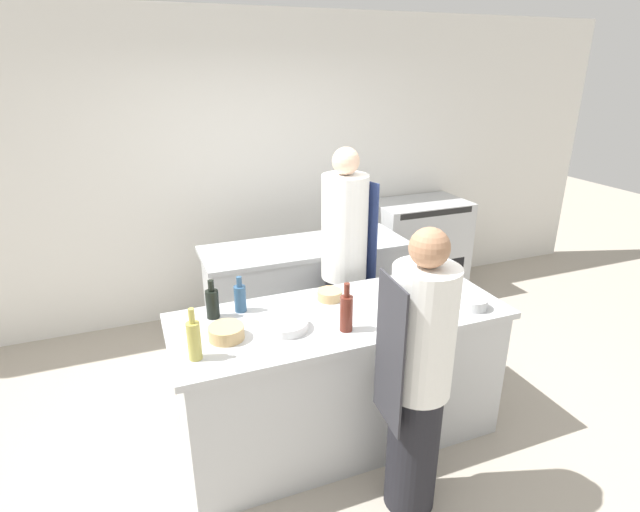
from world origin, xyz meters
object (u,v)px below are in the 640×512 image
object	(u,v)px
bottle_olive_oil	(194,339)
bowl_prep_small	(474,303)
bowl_ceramic_blue	(330,295)
chef_at_stove	(344,266)
oven_range	(417,248)
bottle_cooking_oil	(346,312)
bowl_wooden_salad	(285,325)
cup	(412,303)
chef_at_prep_near	(418,379)
bowl_mixing_large	(226,332)
bottle_wine	(212,303)
bottle_vinegar	(240,298)

from	to	relation	value
bottle_olive_oil	bowl_prep_small	size ratio (longest dim) A/B	1.72
bowl_ceramic_blue	chef_at_stove	bearing A→B (deg)	56.35
bowl_ceramic_blue	oven_range	bearing A→B (deg)	43.27
bottle_cooking_oil	bowl_wooden_salad	bearing A→B (deg)	156.09
oven_range	cup	distance (m)	2.32
chef_at_prep_near	cup	distance (m)	0.62
bottle_cooking_oil	cup	distance (m)	0.49
bottle_olive_oil	bowl_mixing_large	xyz separation A→B (m)	(0.19, 0.14, -0.08)
bottle_wine	cup	distance (m)	1.22
bottle_vinegar	cup	world-z (taller)	bottle_vinegar
bowl_mixing_large	bowl_prep_small	world-z (taller)	bowl_mixing_large
bowl_ceramic_blue	chef_at_prep_near	bearing A→B (deg)	-81.13
bowl_wooden_salad	bowl_prep_small	bearing A→B (deg)	-8.90
bottle_olive_oil	bowl_wooden_salad	xyz separation A→B (m)	(0.53, 0.13, -0.09)
chef_at_prep_near	chef_at_stove	distance (m)	1.35
cup	bottle_wine	bearing A→B (deg)	162.83
chef_at_prep_near	chef_at_stove	size ratio (longest dim) A/B	0.91
oven_range	bottle_wine	size ratio (longest dim) A/B	4.15
bottle_vinegar	bottle_wine	xyz separation A→B (m)	(-0.17, -0.02, 0.01)
chef_at_stove	bowl_mixing_large	world-z (taller)	chef_at_stove
bottle_olive_oil	bottle_wine	xyz separation A→B (m)	(0.17, 0.42, -0.02)
chef_at_prep_near	bottle_olive_oil	bearing A→B (deg)	70.66
oven_range	chef_at_prep_near	world-z (taller)	chef_at_prep_near
bowl_ceramic_blue	bottle_vinegar	bearing A→B (deg)	175.00
bottle_vinegar	bowl_wooden_salad	size ratio (longest dim) A/B	0.86
chef_at_prep_near	bowl_wooden_salad	bearing A→B (deg)	45.98
bottle_olive_oil	bowl_mixing_large	size ratio (longest dim) A/B	1.46
chef_at_prep_near	chef_at_stove	bearing A→B (deg)	-2.77
bottle_vinegar	bowl_prep_small	distance (m)	1.45
chef_at_prep_near	bottle_vinegar	xyz separation A→B (m)	(-0.71, 0.91, 0.18)
bottle_cooking_oil	chef_at_stove	bearing A→B (deg)	66.51
chef_at_stove	bowl_ceramic_blue	size ratio (longest dim) A/B	11.11
bottle_wine	bottle_olive_oil	bearing A→B (deg)	-111.72
bowl_mixing_large	bowl_ceramic_blue	world-z (taller)	bowl_mixing_large
bottle_wine	chef_at_stove	bearing A→B (deg)	22.80
bottle_vinegar	bowl_wooden_salad	distance (m)	0.37
oven_range	bottle_wine	bearing A→B (deg)	-147.46
bottle_olive_oil	bowl_prep_small	distance (m)	1.70
bottle_olive_oil	cup	world-z (taller)	bottle_olive_oil
oven_range	bowl_mixing_large	distance (m)	3.03
bottle_olive_oil	bottle_vinegar	size ratio (longest dim) A/B	1.26
bottle_wine	bowl_wooden_salad	bearing A→B (deg)	-39.11
chef_at_stove	bottle_wine	xyz separation A→B (m)	(-1.06, -0.45, 0.10)
bowl_prep_small	bowl_wooden_salad	bearing A→B (deg)	171.10
chef_at_stove	bowl_ceramic_blue	world-z (taller)	chef_at_stove
oven_range	bowl_prep_small	xyz separation A→B (m)	(-0.88, -2.01, 0.44)
bowl_prep_small	bowl_ceramic_blue	xyz separation A→B (m)	(-0.79, 0.45, -0.00)
bottle_cooking_oil	bowl_prep_small	bearing A→B (deg)	-2.81
bowl_prep_small	cup	xyz separation A→B (m)	(-0.37, 0.12, 0.02)
chef_at_prep_near	bottle_wine	bearing A→B (deg)	49.63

